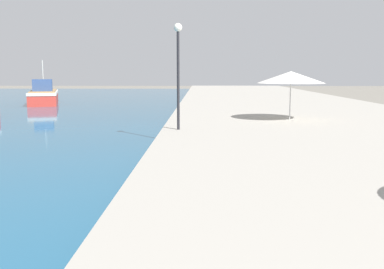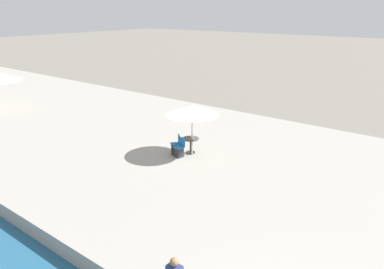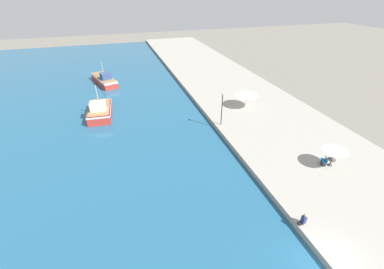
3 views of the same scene
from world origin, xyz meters
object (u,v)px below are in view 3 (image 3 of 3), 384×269
at_px(cafe_umbrella_pink, 336,149).
at_px(person_at_quay, 303,220).
at_px(fishing_boat_near, 100,110).
at_px(lamppost, 222,103).
at_px(cafe_table, 331,161).
at_px(cafe_umbrella_white, 247,93).
at_px(cafe_chair_right, 323,161).
at_px(fishing_boat_mid, 104,79).
at_px(cafe_chair_left, 324,163).

relative_size(cafe_umbrella_pink, person_at_quay, 2.54).
height_order(fishing_boat_near, lamppost, lamppost).
bearing_deg(person_at_quay, fishing_boat_near, 120.38).
xyz_separation_m(cafe_table, lamppost, (-7.29, 11.52, 2.56)).
height_order(fishing_boat_near, cafe_umbrella_white, fishing_boat_near).
distance_m(cafe_umbrella_pink, lamppost, 13.76).
relative_size(fishing_boat_near, cafe_umbrella_pink, 2.65).
bearing_deg(cafe_umbrella_pink, cafe_umbrella_white, 95.31).
distance_m(cafe_umbrella_pink, person_at_quay, 9.30).
distance_m(fishing_boat_near, lamppost, 17.74).
distance_m(fishing_boat_near, person_at_quay, 29.63).
height_order(cafe_umbrella_white, cafe_chair_right, cafe_umbrella_white).
bearing_deg(cafe_table, cafe_chair_right, 136.00).
height_order(fishing_boat_mid, lamppost, lamppost).
bearing_deg(person_at_quay, cafe_table, 35.71).
xyz_separation_m(cafe_umbrella_white, cafe_chair_left, (0.88, -15.52, -1.91)).
xyz_separation_m(fishing_boat_mid, person_at_quay, (14.15, -39.98, 0.19)).
bearing_deg(cafe_chair_left, fishing_boat_near, 56.20).
height_order(cafe_chair_left, person_at_quay, person_at_quay).
height_order(cafe_table, lamppost, lamppost).
bearing_deg(cafe_chair_right, fishing_boat_near, 92.37).
bearing_deg(fishing_boat_mid, fishing_boat_near, -110.74).
bearing_deg(cafe_umbrella_pink, cafe_table, 55.92).
relative_size(cafe_umbrella_white, lamppost, 0.78).
height_order(fishing_boat_mid, cafe_table, fishing_boat_mid).
bearing_deg(fishing_boat_near, cafe_table, -37.75).
height_order(cafe_table, cafe_chair_left, cafe_chair_left).
xyz_separation_m(cafe_umbrella_white, cafe_table, (1.60, -15.63, -1.70)).
xyz_separation_m(fishing_boat_mid, lamppost, (14.44, -23.00, 2.84)).
bearing_deg(cafe_umbrella_white, lamppost, -144.24).
bearing_deg(person_at_quay, fishing_boat_mid, 109.49).
distance_m(fishing_boat_mid, cafe_table, 40.80).
relative_size(cafe_table, person_at_quay, 0.80).
bearing_deg(cafe_umbrella_white, cafe_chair_left, -86.75).
height_order(cafe_table, person_at_quay, person_at_quay).
xyz_separation_m(fishing_boat_near, cafe_chair_right, (22.05, -19.60, -0.01)).
height_order(fishing_boat_near, fishing_boat_mid, fishing_boat_near).
distance_m(fishing_boat_near, cafe_umbrella_pink, 30.32).
bearing_deg(cafe_chair_right, cafe_chair_left, -162.32).
relative_size(cafe_table, cafe_chair_left, 0.88).
height_order(fishing_boat_mid, cafe_chair_left, fishing_boat_mid).
xyz_separation_m(fishing_boat_near, cafe_umbrella_white, (20.98, -4.48, 1.90)).
height_order(cafe_umbrella_pink, cafe_chair_right, cafe_umbrella_pink).
distance_m(fishing_boat_mid, cafe_umbrella_white, 27.69).
bearing_deg(person_at_quay, cafe_umbrella_white, 74.13).
xyz_separation_m(cafe_umbrella_white, person_at_quay, (-5.99, -21.08, -1.79)).
height_order(cafe_umbrella_pink, cafe_chair_left, cafe_umbrella_pink).
relative_size(cafe_umbrella_white, cafe_chair_right, 3.89).
distance_m(cafe_umbrella_pink, cafe_chair_right, 2.02).
bearing_deg(fishing_boat_mid, cafe_umbrella_white, -60.59).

